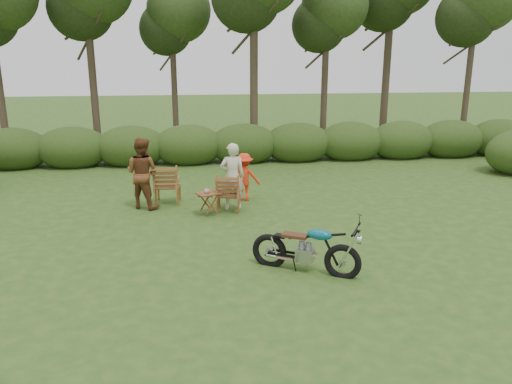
{
  "coord_description": "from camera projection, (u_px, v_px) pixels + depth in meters",
  "views": [
    {
      "loc": [
        -1.88,
        -8.82,
        3.82
      ],
      "look_at": [
        -0.52,
        1.57,
        0.9
      ],
      "focal_mm": 35.0,
      "sensor_mm": 36.0,
      "label": 1
    }
  ],
  "objects": [
    {
      "name": "lawn_chair_left",
      "position": [
        168.0,
        203.0,
        13.23
      ],
      "size": [
        0.78,
        0.78,
        1.05
      ],
      "primitive_type": null,
      "rotation": [
        0.0,
        0.0,
        3.05
      ],
      "color": "brown",
      "rests_on": "ground"
    },
    {
      "name": "cup",
      "position": [
        207.0,
        191.0,
        12.05
      ],
      "size": [
        0.14,
        0.14,
        0.1
      ],
      "primitive_type": "imported",
      "rotation": [
        0.0,
        0.0,
        0.09
      ],
      "color": "beige",
      "rests_on": "side_table"
    },
    {
      "name": "adult_b",
      "position": [
        144.0,
        207.0,
        12.81
      ],
      "size": [
        1.1,
        1.03,
        1.81
      ],
      "primitive_type": "imported",
      "rotation": [
        0.0,
        0.0,
        2.64
      ],
      "color": "brown",
      "rests_on": "ground"
    },
    {
      "name": "adult_a",
      "position": [
        233.0,
        209.0,
        12.68
      ],
      "size": [
        0.63,
        0.43,
        1.7
      ],
      "primitive_type": "imported",
      "rotation": [
        0.0,
        0.0,
        3.18
      ],
      "color": "beige",
      "rests_on": "ground"
    },
    {
      "name": "side_table",
      "position": [
        208.0,
        204.0,
        12.16
      ],
      "size": [
        0.68,
        0.64,
        0.56
      ],
      "primitive_type": null,
      "rotation": [
        0.0,
        0.0,
        0.42
      ],
      "color": "#5C2F17",
      "rests_on": "ground"
    },
    {
      "name": "ground",
      "position": [
        293.0,
        257.0,
        9.68
      ],
      "size": [
        80.0,
        80.0,
        0.0
      ],
      "primitive_type": "plane",
      "color": "#244617",
      "rests_on": "ground"
    },
    {
      "name": "child",
      "position": [
        245.0,
        200.0,
        13.45
      ],
      "size": [
        0.91,
        0.64,
        1.28
      ],
      "primitive_type": "imported",
      "rotation": [
        0.0,
        0.0,
        2.94
      ],
      "color": "red",
      "rests_on": "ground"
    },
    {
      "name": "motorcycle",
      "position": [
        305.0,
        271.0,
        9.09
      ],
      "size": [
        2.04,
        1.59,
        1.1
      ],
      "primitive_type": null,
      "rotation": [
        0.0,
        0.0,
        -0.51
      ],
      "color": "#0D97AC",
      "rests_on": "ground"
    },
    {
      "name": "tree_line",
      "position": [
        255.0,
        54.0,
        18.02
      ],
      "size": [
        22.52,
        11.62,
        8.14
      ],
      "color": "#382C1E",
      "rests_on": "ground"
    },
    {
      "name": "lawn_chair_right",
      "position": [
        229.0,
        211.0,
        12.55
      ],
      "size": [
        0.75,
        0.75,
        0.96
      ],
      "primitive_type": null,
      "rotation": [
        0.0,
        0.0,
        2.99
      ],
      "color": "brown",
      "rests_on": "ground"
    }
  ]
}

